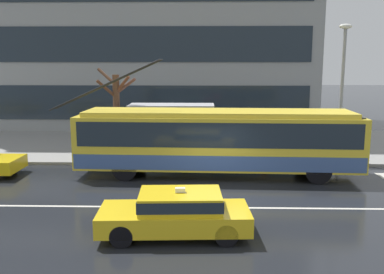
{
  "coord_description": "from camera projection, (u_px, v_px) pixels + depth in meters",
  "views": [
    {
      "loc": [
        -0.46,
        -14.76,
        4.81
      ],
      "look_at": [
        -0.94,
        3.83,
        1.53
      ],
      "focal_mm": 39.32,
      "sensor_mm": 36.0,
      "label": 1
    }
  ],
  "objects": [
    {
      "name": "ground_plane",
      "position": [
        215.0,
        196.0,
        15.35
      ],
      "size": [
        160.0,
        160.0,
        0.0
      ],
      "primitive_type": "plane",
      "color": "black"
    },
    {
      "name": "sidewalk_slab",
      "position": [
        211.0,
        144.0,
        24.81
      ],
      "size": [
        80.0,
        10.0,
        0.14
      ],
      "primitive_type": "cube",
      "color": "gray",
      "rests_on": "ground_plane"
    },
    {
      "name": "lane_centre_line",
      "position": [
        216.0,
        208.0,
        14.17
      ],
      "size": [
        72.0,
        0.14,
        0.01
      ],
      "primitive_type": "cube",
      "color": "silver",
      "rests_on": "ground_plane"
    },
    {
      "name": "trolleybus",
      "position": [
        218.0,
        140.0,
        18.04
      ],
      "size": [
        13.23,
        2.95,
        4.99
      ],
      "color": "yellow",
      "rests_on": "ground_plane"
    },
    {
      "name": "taxi_oncoming_near",
      "position": [
        177.0,
        212.0,
        11.78
      ],
      "size": [
        4.29,
        1.94,
        1.39
      ],
      "color": "yellow",
      "rests_on": "ground_plane"
    },
    {
      "name": "bus_shelter",
      "position": [
        172.0,
        117.0,
        21.52
      ],
      "size": [
        4.28,
        1.69,
        2.62
      ],
      "color": "gray",
      "rests_on": "sidewalk_slab"
    },
    {
      "name": "pedestrian_at_shelter",
      "position": [
        228.0,
        126.0,
        20.75
      ],
      "size": [
        1.09,
        1.09,
        2.0
      ],
      "color": "#51563F",
      "rests_on": "sidewalk_slab"
    },
    {
      "name": "pedestrian_approaching_curb",
      "position": [
        186.0,
        123.0,
        21.65
      ],
      "size": [
        1.56,
        1.56,
        1.96
      ],
      "color": "black",
      "rests_on": "sidewalk_slab"
    },
    {
      "name": "pedestrian_walking_past",
      "position": [
        213.0,
        124.0,
        22.08
      ],
      "size": [
        1.4,
        1.4,
        1.87
      ],
      "color": "#212D4D",
      "rests_on": "sidewalk_slab"
    },
    {
      "name": "pedestrian_waiting_by_pole",
      "position": [
        264.0,
        124.0,
        21.27
      ],
      "size": [
        1.57,
        1.57,
        1.98
      ],
      "color": "black",
      "rests_on": "sidewalk_slab"
    },
    {
      "name": "street_lamp",
      "position": [
        342.0,
        81.0,
        20.03
      ],
      "size": [
        0.6,
        0.32,
        6.48
      ],
      "color": "#919597",
      "rests_on": "sidewalk_slab"
    },
    {
      "name": "street_tree_bare",
      "position": [
        116.0,
        109.0,
        21.32
      ],
      "size": [
        2.1,
        0.99,
        4.43
      ],
      "color": "brown",
      "rests_on": "sidewalk_slab"
    }
  ]
}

